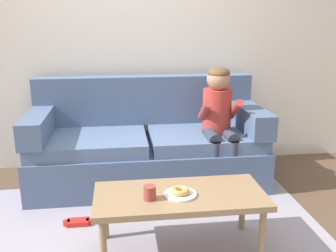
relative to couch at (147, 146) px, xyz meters
The scene contains 10 objects.
ground 0.93m from the couch, 99.74° to the right, with size 10.00×10.00×0.00m, color brown.
wall_back 1.20m from the couch, 104.91° to the left, with size 8.00×0.10×2.80m, color silver.
area_rug 1.16m from the couch, 97.55° to the right, with size 2.73×2.04×0.01m, color #9993A3.
couch is the anchor object (origin of this frame).
coffee_table 1.20m from the couch, 84.29° to the right, with size 1.11×0.51×0.42m.
person_child 0.74m from the couch, 18.45° to the right, with size 0.34×0.58×1.10m.
plate 1.23m from the couch, 84.53° to the right, with size 0.21×0.21×0.01m, color white.
donut 1.23m from the couch, 84.53° to the right, with size 0.12×0.12×0.04m, color tan.
mug 1.26m from the couch, 93.73° to the right, with size 0.08×0.08×0.09m, color #993D38.
toy_controller 1.04m from the couch, 126.71° to the right, with size 0.23×0.09×0.05m.
Camera 1 is at (-0.11, -2.59, 1.51)m, focal length 40.98 mm.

